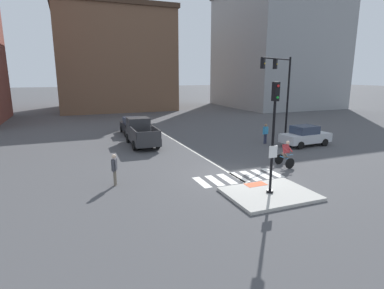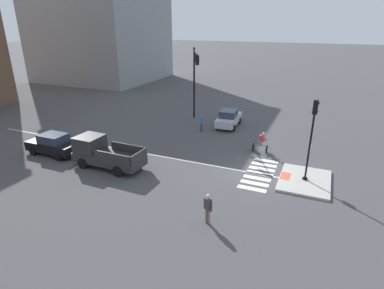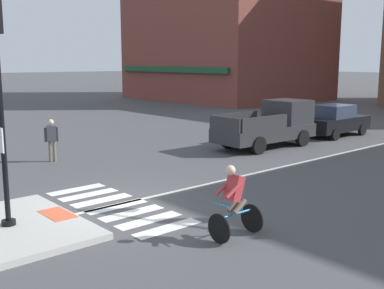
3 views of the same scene
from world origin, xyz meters
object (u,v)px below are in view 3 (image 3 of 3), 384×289
Objects in this scene: car_black_westbound_distant at (335,121)px; pedestrian_at_curb_left at (52,137)px; cyclist at (234,200)px; pickup_truck_charcoal_westbound_far at (272,125)px.

pedestrian_at_curb_left is at bearing -104.51° from car_black_westbound_distant.
cyclist is (6.71, -14.51, 0.06)m from car_black_westbound_distant.
pickup_truck_charcoal_westbound_far is at bearing 69.40° from pedestrian_at_curb_left.
car_black_westbound_distant is at bearing 75.49° from pedestrian_at_curb_left.
cyclist is at bearing -54.33° from pickup_truck_charcoal_westbound_far.
cyclist reaches higher than car_black_westbound_distant.
pickup_truck_charcoal_westbound_far is 3.08× the size of pedestrian_at_curb_left.
pickup_truck_charcoal_westbound_far is at bearing -92.34° from car_black_westbound_distant.
pedestrian_at_curb_left is (-10.33, 0.52, 0.11)m from cyclist.
cyclist is at bearing -65.19° from car_black_westbound_distant.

